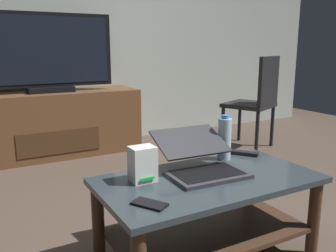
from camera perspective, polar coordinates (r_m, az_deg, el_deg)
ground_plane at (r=2.06m, az=6.48°, el=-17.81°), size 7.68×7.68×0.00m
back_wall at (r=4.00m, az=-14.32°, el=17.26°), size 6.40×0.12×2.80m
coffee_table at (r=1.80m, az=6.33°, el=-12.07°), size 1.05×0.57×0.43m
media_cabinet at (r=3.66m, az=-17.75°, el=0.34°), size 1.65×0.52×0.62m
television at (r=3.56m, az=-18.39°, el=10.69°), size 1.19×0.20×0.73m
dining_chair at (r=3.78m, az=13.86°, el=4.28°), size 0.58×0.58×0.95m
laptop at (r=1.80m, az=5.12°, el=-5.43°), size 0.39×0.43×0.19m
router_box at (r=1.67m, az=-3.97°, el=-6.06°), size 0.12×0.10×0.17m
water_bottle_near at (r=2.01m, az=8.91°, el=-1.96°), size 0.07×0.07×0.25m
cell_phone at (r=1.46m, az=-2.94°, el=-12.20°), size 0.13×0.16×0.01m
tv_remote at (r=2.13m, az=11.92°, el=-4.22°), size 0.13×0.15×0.02m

